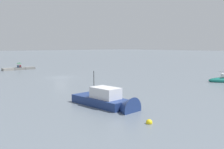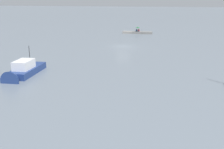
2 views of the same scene
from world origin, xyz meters
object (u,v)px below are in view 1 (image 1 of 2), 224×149
(person_seated_blue_right, at_px, (18,67))
(motorboat_navy_far, at_px, (109,103))
(mooring_buoy_near, at_px, (149,123))
(umbrella_open_green, at_px, (19,63))
(person_seated_maroon_left, at_px, (20,66))

(person_seated_blue_right, height_order, motorboat_navy_far, motorboat_navy_far)
(motorboat_navy_far, relative_size, mooring_buoy_near, 15.29)
(umbrella_open_green, bearing_deg, motorboat_navy_far, 79.45)
(motorboat_navy_far, xyz_separation_m, mooring_buoy_near, (1.11, 6.05, -0.36))
(person_seated_blue_right, height_order, umbrella_open_green, umbrella_open_green)
(person_seated_maroon_left, relative_size, mooring_buoy_near, 1.45)
(person_seated_blue_right, distance_m, umbrella_open_green, 0.90)
(umbrella_open_green, xyz_separation_m, mooring_buoy_near, (9.20, 49.49, -1.59))
(person_seated_maroon_left, height_order, person_seated_blue_right, same)
(person_seated_maroon_left, relative_size, umbrella_open_green, 0.58)
(person_seated_blue_right, distance_m, motorboat_navy_far, 44.07)
(person_seated_blue_right, relative_size, mooring_buoy_near, 1.45)
(umbrella_open_green, height_order, mooring_buoy_near, umbrella_open_green)
(motorboat_navy_far, bearing_deg, person_seated_maroon_left, -104.78)
(person_seated_maroon_left, distance_m, umbrella_open_green, 0.89)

